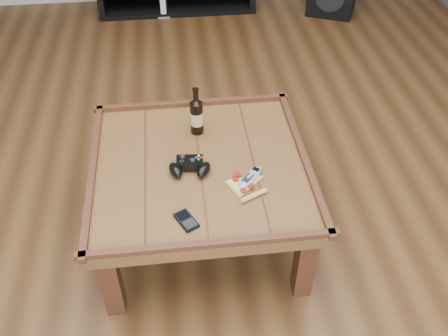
{
  "coord_description": "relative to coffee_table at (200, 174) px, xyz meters",
  "views": [
    {
      "loc": [
        -0.09,
        -1.73,
        1.97
      ],
      "look_at": [
        0.1,
        -0.11,
        0.52
      ],
      "focal_mm": 40.0,
      "sensor_mm": 36.0,
      "label": 1
    }
  ],
  "objects": [
    {
      "name": "beer_bottle",
      "position": [
        0.01,
        0.25,
        0.16
      ],
      "size": [
        0.07,
        0.07,
        0.25
      ],
      "color": "black",
      "rests_on": "coffee_table"
    },
    {
      "name": "game_console",
      "position": [
        -0.13,
        2.61,
        -0.28
      ],
      "size": [
        0.12,
        0.2,
        0.24
      ],
      "rotation": [
        0.0,
        0.0,
        -0.06
      ],
      "color": "gray",
      "rests_on": "ground"
    },
    {
      "name": "ground",
      "position": [
        0.0,
        0.0,
        -0.39
      ],
      "size": [
        6.0,
        6.0,
        0.0
      ],
      "primitive_type": "plane",
      "color": "#432813",
      "rests_on": "ground"
    },
    {
      "name": "smartphone",
      "position": [
        -0.08,
        -0.35,
        0.07
      ],
      "size": [
        0.11,
        0.13,
        0.02
      ],
      "rotation": [
        0.0,
        0.0,
        0.48
      ],
      "color": "black",
      "rests_on": "coffee_table"
    },
    {
      "name": "remote_control",
      "position": [
        0.21,
        -0.13,
        0.07
      ],
      "size": [
        0.17,
        0.18,
        0.03
      ],
      "rotation": [
        0.0,
        0.0,
        -0.71
      ],
      "color": "#9599A2",
      "rests_on": "coffee_table"
    },
    {
      "name": "game_controller",
      "position": [
        -0.05,
        -0.04,
        0.09
      ],
      "size": [
        0.21,
        0.15,
        0.06
      ],
      "rotation": [
        0.0,
        0.0,
        -0.08
      ],
      "color": "black",
      "rests_on": "coffee_table"
    },
    {
      "name": "pizza_slice",
      "position": [
        0.18,
        -0.17,
        0.07
      ],
      "size": [
        0.23,
        0.27,
        0.02
      ],
      "rotation": [
        0.0,
        0.0,
        0.43
      ],
      "color": "tan",
      "rests_on": "coffee_table"
    },
    {
      "name": "coffee_table",
      "position": [
        0.0,
        0.0,
        0.0
      ],
      "size": [
        1.03,
        1.03,
        0.48
      ],
      "color": "#4E3116",
      "rests_on": "ground"
    }
  ]
}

